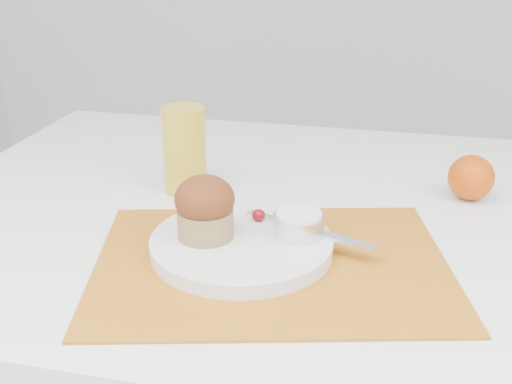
% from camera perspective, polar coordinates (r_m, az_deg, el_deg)
% --- Properties ---
extents(placemat, '(0.48, 0.40, 0.00)m').
position_cam_1_polar(placemat, '(0.77, 1.38, -6.36)').
color(placemat, '#B66919').
rests_on(placemat, table).
extents(plate, '(0.25, 0.25, 0.02)m').
position_cam_1_polar(plate, '(0.79, -1.30, -4.69)').
color(plate, silver).
rests_on(plate, placemat).
extents(ramekin, '(0.08, 0.08, 0.03)m').
position_cam_1_polar(ramekin, '(0.79, 3.80, -2.96)').
color(ramekin, silver).
rests_on(ramekin, plate).
extents(cream, '(0.07, 0.07, 0.01)m').
position_cam_1_polar(cream, '(0.79, 3.83, -2.04)').
color(cream, white).
rests_on(cream, ramekin).
extents(raspberry_near, '(0.02, 0.02, 0.02)m').
position_cam_1_polar(raspberry_near, '(0.83, 0.23, -2.05)').
color(raspberry_near, '#5D020B').
rests_on(raspberry_near, plate).
extents(raspberry_far, '(0.02, 0.02, 0.02)m').
position_cam_1_polar(raspberry_far, '(0.80, 2.67, -2.89)').
color(raspberry_far, '#590213').
rests_on(raspberry_far, plate).
extents(butter_knife, '(0.18, 0.08, 0.00)m').
position_cam_1_polar(butter_knife, '(0.81, 4.68, -3.39)').
color(butter_knife, white).
rests_on(butter_knife, plate).
extents(orange, '(0.07, 0.07, 0.07)m').
position_cam_1_polar(orange, '(0.99, 18.57, 1.22)').
color(orange, '#C04606').
rests_on(orange, table).
extents(juice_glass, '(0.07, 0.07, 0.13)m').
position_cam_1_polar(juice_glass, '(0.96, -6.36, 3.74)').
color(juice_glass, gold).
rests_on(juice_glass, table).
extents(muffin, '(0.09, 0.09, 0.08)m').
position_cam_1_polar(muffin, '(0.78, -4.56, -1.39)').
color(muffin, '#9B7B4B').
rests_on(muffin, plate).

